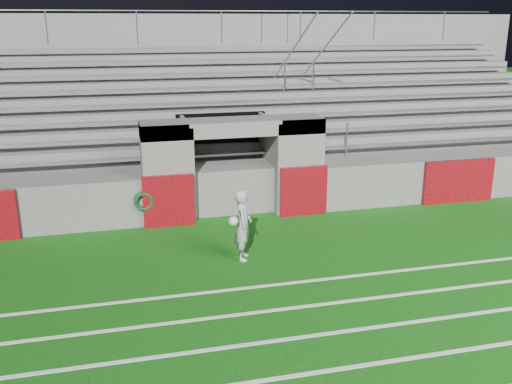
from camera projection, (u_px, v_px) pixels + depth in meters
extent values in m
plane|color=#0F4F0D|center=(267.00, 264.00, 12.34)|extent=(90.00, 90.00, 0.00)
cube|color=white|center=(336.00, 369.00, 8.63)|extent=(28.00, 0.09, 0.01)
cube|color=white|center=(314.00, 335.00, 9.56)|extent=(28.00, 0.09, 0.01)
cube|color=white|center=(296.00, 308.00, 10.48)|extent=(28.00, 0.09, 0.01)
cube|color=white|center=(280.00, 284.00, 11.41)|extent=(28.00, 0.09, 0.01)
cube|color=#64625F|center=(490.00, 177.00, 16.90)|extent=(10.60, 0.35, 1.25)
cube|color=#64625F|center=(166.00, 172.00, 14.80)|extent=(1.20, 1.00, 2.60)
cube|color=#64625F|center=(297.00, 164.00, 15.63)|extent=(1.20, 1.00, 2.60)
cube|color=black|center=(221.00, 155.00, 16.81)|extent=(2.60, 0.20, 2.50)
cube|color=#64625F|center=(188.00, 167.00, 15.52)|extent=(0.10, 2.20, 2.50)
cube|color=#64625F|center=(269.00, 162.00, 16.06)|extent=(0.10, 2.20, 2.50)
cube|color=#64625F|center=(233.00, 127.00, 14.90)|extent=(4.80, 1.00, 0.40)
cube|color=#64625F|center=(209.00, 144.00, 18.83)|extent=(26.00, 8.00, 0.20)
cube|color=#64625F|center=(210.00, 162.00, 19.02)|extent=(26.00, 8.00, 1.05)
cube|color=#63080E|center=(169.00, 201.00, 14.46)|extent=(1.30, 0.15, 1.35)
cube|color=#63080E|center=(303.00, 191.00, 15.30)|extent=(1.30, 0.15, 1.35)
cube|color=#63080E|center=(458.00, 181.00, 16.41)|extent=(2.20, 0.15, 1.25)
cube|color=#94979C|center=(226.00, 154.00, 16.03)|extent=(23.00, 0.28, 0.06)
cube|color=#64625F|center=(221.00, 148.00, 16.82)|extent=(24.00, 0.75, 0.38)
cube|color=#94979C|center=(221.00, 135.00, 16.61)|extent=(23.00, 0.28, 0.06)
cube|color=#64625F|center=(216.00, 137.00, 17.46)|extent=(24.00, 0.75, 0.76)
cube|color=#94979C|center=(216.00, 118.00, 17.20)|extent=(23.00, 0.28, 0.06)
cube|color=#64625F|center=(212.00, 127.00, 18.11)|extent=(24.00, 0.75, 1.14)
cube|color=#94979C|center=(212.00, 102.00, 17.78)|extent=(23.00, 0.28, 0.06)
cube|color=#64625F|center=(208.00, 117.00, 18.75)|extent=(24.00, 0.75, 1.52)
cube|color=#94979C|center=(208.00, 87.00, 18.37)|extent=(23.00, 0.28, 0.06)
cube|color=#64625F|center=(204.00, 108.00, 19.39)|extent=(24.00, 0.75, 1.90)
cube|color=#94979C|center=(204.00, 73.00, 18.96)|extent=(23.00, 0.28, 0.06)
cube|color=#64625F|center=(201.00, 100.00, 20.03)|extent=(24.00, 0.75, 2.28)
cube|color=#94979C|center=(200.00, 60.00, 19.54)|extent=(23.00, 0.28, 0.06)
cube|color=#64625F|center=(197.00, 92.00, 20.67)|extent=(24.00, 0.75, 2.66)
cube|color=#94979C|center=(196.00, 48.00, 20.13)|extent=(23.00, 0.28, 0.06)
cube|color=#64625F|center=(195.00, 88.00, 21.28)|extent=(26.00, 0.60, 5.29)
cylinder|color=#A5A8AD|center=(314.00, 141.00, 16.27)|extent=(0.05, 0.05, 1.00)
cylinder|color=#A5A8AD|center=(284.00, 78.00, 18.62)|extent=(0.05, 0.05, 1.00)
cylinder|color=#A5A8AD|center=(261.00, 28.00, 20.96)|extent=(0.05, 0.05, 1.00)
cylinder|color=#A5A8AD|center=(285.00, 62.00, 18.47)|extent=(0.05, 6.02, 3.08)
cylinder|color=#A5A8AD|center=(347.00, 140.00, 16.50)|extent=(0.05, 0.05, 1.00)
cylinder|color=#A5A8AD|center=(313.00, 77.00, 18.85)|extent=(0.05, 0.05, 1.00)
cylinder|color=#A5A8AD|center=(287.00, 28.00, 21.19)|extent=(0.05, 0.05, 1.00)
cylinder|color=#A5A8AD|center=(314.00, 61.00, 18.70)|extent=(0.05, 6.02, 3.08)
cylinder|color=#A5A8AD|center=(46.00, 27.00, 19.20)|extent=(0.05, 0.05, 1.10)
cylinder|color=#A5A8AD|center=(137.00, 27.00, 19.90)|extent=(0.05, 0.05, 1.10)
cylinder|color=#A5A8AD|center=(221.00, 27.00, 20.60)|extent=(0.05, 0.05, 1.10)
cylinder|color=#A5A8AD|center=(300.00, 27.00, 21.29)|extent=(0.05, 0.05, 1.10)
cylinder|color=#A5A8AD|center=(374.00, 26.00, 21.99)|extent=(0.05, 0.05, 1.10)
cylinder|color=#A5A8AD|center=(443.00, 26.00, 22.69)|extent=(0.05, 0.05, 1.10)
cylinder|color=#A5A8AD|center=(193.00, 11.00, 20.21)|extent=(24.00, 0.05, 0.05)
imported|color=#ACB2B6|center=(243.00, 225.00, 12.43)|extent=(0.51, 0.65, 1.58)
sphere|color=white|center=(233.00, 221.00, 12.07)|extent=(0.20, 0.20, 0.20)
torus|color=#0C3E12|center=(144.00, 200.00, 14.31)|extent=(0.50, 0.09, 0.50)
torus|color=#0D451E|center=(144.00, 202.00, 14.27)|extent=(0.50, 0.10, 0.50)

